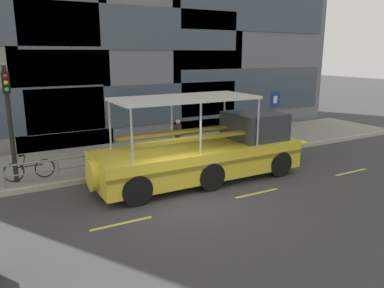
{
  "coord_description": "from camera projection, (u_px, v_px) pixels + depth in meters",
  "views": [
    {
      "loc": [
        -5.4,
        -10.22,
        4.65
      ],
      "look_at": [
        1.33,
        1.82,
        1.3
      ],
      "focal_mm": 35.05,
      "sensor_mm": 36.0,
      "label": 1
    }
  ],
  "objects": [
    {
      "name": "ground_plane",
      "position": [
        184.0,
        198.0,
        12.33
      ],
      "size": [
        120.0,
        120.0,
        0.0
      ],
      "primitive_type": "plane",
      "color": "#3D3D3F"
    },
    {
      "name": "sidewalk",
      "position": [
        126.0,
        156.0,
        17.06
      ],
      "size": [
        32.0,
        4.8,
        0.18
      ],
      "primitive_type": "cube",
      "color": "gray",
      "rests_on": "ground_plane"
    },
    {
      "name": "curb_edge",
      "position": [
        147.0,
        171.0,
        14.94
      ],
      "size": [
        32.0,
        0.18,
        0.18
      ],
      "primitive_type": "cube",
      "color": "#B2ADA3",
      "rests_on": "ground_plane"
    },
    {
      "name": "lane_centreline",
      "position": [
        196.0,
        207.0,
        11.64
      ],
      "size": [
        25.8,
        0.12,
        0.01
      ],
      "color": "#DBD64C",
      "rests_on": "ground_plane"
    },
    {
      "name": "curb_guardrail",
      "position": [
        168.0,
        150.0,
        15.6
      ],
      "size": [
        12.47,
        0.09,
        0.79
      ],
      "color": "gray",
      "rests_on": "sidewalk"
    },
    {
      "name": "traffic_light_pole",
      "position": [
        9.0,
        114.0,
        12.75
      ],
      "size": [
        0.24,
        0.46,
        4.08
      ],
      "color": "black",
      "rests_on": "sidewalk"
    },
    {
      "name": "parking_sign",
      "position": [
        274.0,
        109.0,
        18.44
      ],
      "size": [
        0.6,
        0.12,
        2.65
      ],
      "color": "#4C4F54",
      "rests_on": "sidewalk"
    },
    {
      "name": "leaned_bicycle",
      "position": [
        29.0,
        170.0,
        13.53
      ],
      "size": [
        1.74,
        0.46,
        0.96
      ],
      "color": "black",
      "rests_on": "sidewalk"
    },
    {
      "name": "duck_tour_boat",
      "position": [
        212.0,
        152.0,
        14.13
      ],
      "size": [
        9.74,
        2.56,
        3.17
      ],
      "color": "yellow",
      "rests_on": "ground_plane"
    },
    {
      "name": "pedestrian_near_bow",
      "position": [
        238.0,
        126.0,
        18.52
      ],
      "size": [
        0.46,
        0.22,
        1.6
      ],
      "color": "black",
      "rests_on": "sidewalk"
    },
    {
      "name": "pedestrian_mid_left",
      "position": [
        178.0,
        133.0,
        17.04
      ],
      "size": [
        0.39,
        0.3,
        1.56
      ],
      "color": "#47423D",
      "rests_on": "sidewalk"
    }
  ]
}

